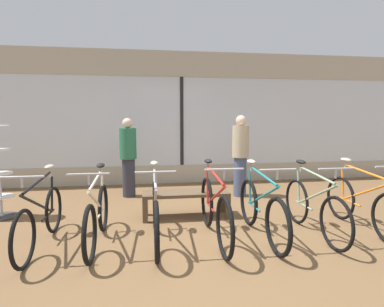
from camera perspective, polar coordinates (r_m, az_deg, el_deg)
name	(u,v)px	position (r m, az deg, el deg)	size (l,w,h in m)	color
ground_plane	(208,235)	(4.34, 3.14, -15.18)	(24.00, 24.00, 0.00)	brown
shop_back_wall	(182,117)	(7.39, -1.98, 6.97)	(12.00, 0.08, 3.20)	#B2A893
bicycle_far_left	(41,218)	(4.28, -26.83, -10.92)	(0.46, 1.70, 1.01)	black
bicycle_left	(97,216)	(4.10, -17.57, -11.27)	(0.46, 1.67, 1.02)	black
bicycle_center_left	(155,213)	(4.00, -6.98, -11.24)	(0.46, 1.76, 1.04)	black
bicycle_center	(214,210)	(4.06, 4.28, -10.68)	(0.46, 1.81, 1.05)	black
bicycle_center_right	(261,210)	(4.22, 13.01, -10.40)	(0.46, 1.75, 1.03)	black
bicycle_right	(313,208)	(4.55, 22.12, -9.51)	(0.46, 1.67, 1.02)	black
bicycle_far_right	(362,204)	(5.02, 29.68, -8.36)	(0.46, 1.72, 1.03)	black
display_bench	(186,196)	(4.95, -1.19, -8.13)	(1.40, 0.44, 0.42)	brown
customer_near_rack	(128,156)	(6.25, -12.05, -0.46)	(0.36, 0.36, 1.62)	#2D2D38
customer_by_window	(240,154)	(6.23, 9.21, -0.12)	(0.48, 0.48, 1.67)	#424C6B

